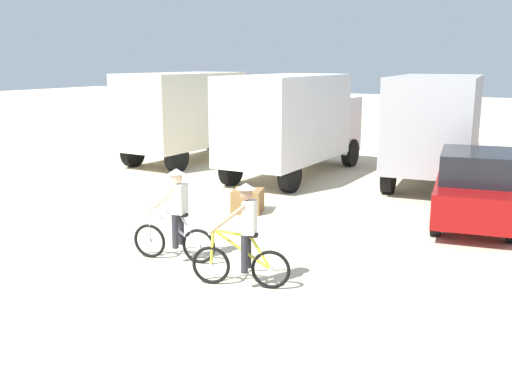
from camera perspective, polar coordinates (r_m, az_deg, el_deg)
ground_plane at (r=9.67m, az=-12.07°, el=-10.73°), size 120.00×120.00×0.00m
box_truck_cream_rv at (r=22.80m, az=-6.25°, el=7.75°), size 2.52×6.80×3.35m
box_truck_avon_van at (r=19.51m, az=3.63°, el=6.98°), size 2.42×6.76×3.35m
box_truck_grey_hauler at (r=19.36m, az=17.17°, el=6.41°), size 3.13×6.98×3.35m
sedan_parked at (r=14.66m, az=20.56°, el=0.39°), size 2.46×4.44×1.76m
cyclist_orange_shirt at (r=11.31m, az=-7.80°, el=-2.57°), size 1.71×0.56×1.82m
cyclist_cowboy_hat at (r=9.93m, az=-1.20°, el=-4.61°), size 1.67×0.69×1.82m
supply_crate at (r=14.99m, az=-0.83°, el=-0.87°), size 0.93×0.94×0.58m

